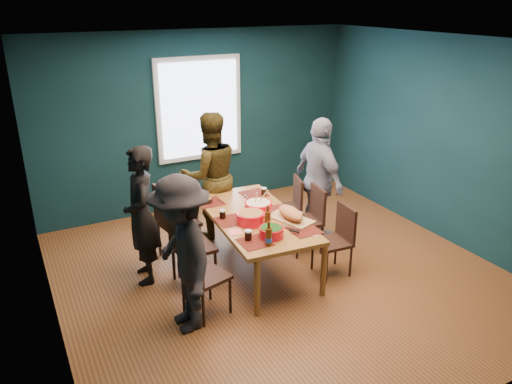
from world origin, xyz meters
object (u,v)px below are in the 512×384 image
at_px(person_far_left, 141,216).
at_px(bowl_herbs, 271,232).
at_px(chair_right_near, 339,235).
at_px(chair_left_near, 199,272).
at_px(chair_right_mid, 311,214).
at_px(person_right, 319,180).
at_px(cutting_board, 290,214).
at_px(person_near_left, 182,255).
at_px(bowl_salad, 251,218).
at_px(chair_left_far, 171,218).
at_px(chair_left_mid, 185,242).
at_px(person_back, 210,176).
at_px(dining_table, 254,221).
at_px(chair_right_far, 291,202).
at_px(bowl_dumpling, 258,207).

relative_size(person_far_left, bowl_herbs, 6.13).
bearing_deg(chair_right_near, chair_left_near, -173.46).
bearing_deg(chair_right_mid, person_right, 48.47).
xyz_separation_m(chair_left_near, cutting_board, (1.26, 0.30, 0.26)).
bearing_deg(person_near_left, cutting_board, 106.34).
xyz_separation_m(person_right, bowl_salad, (-1.29, -0.52, -0.06)).
height_order(chair_left_far, chair_left_mid, chair_left_far).
bearing_deg(bowl_herbs, chair_right_mid, 35.44).
xyz_separation_m(person_far_left, person_back, (1.16, 0.74, 0.06)).
bearing_deg(cutting_board, bowl_salad, 144.72).
bearing_deg(person_far_left, dining_table, 80.56).
relative_size(person_far_left, person_back, 0.93).
xyz_separation_m(dining_table, person_back, (-0.08, 1.14, 0.22)).
distance_m(chair_right_far, bowl_dumpling, 1.04).
relative_size(chair_left_near, bowl_herbs, 3.41).
height_order(person_far_left, bowl_herbs, person_far_left).
relative_size(chair_left_far, bowl_dumpling, 3.00).
relative_size(chair_left_far, person_back, 0.57).
relative_size(chair_left_mid, person_right, 0.57).
xyz_separation_m(dining_table, chair_left_mid, (-0.86, 0.03, -0.09)).
distance_m(chair_right_mid, person_near_left, 2.19).
relative_size(chair_left_mid, bowl_salad, 3.00).
relative_size(chair_left_mid, person_far_left, 0.59).
bearing_deg(chair_left_far, person_right, -18.77).
relative_size(person_far_left, bowl_salad, 5.10).
height_order(chair_right_far, person_far_left, person_far_left).
relative_size(chair_right_far, person_back, 0.48).
bearing_deg(chair_left_near, person_near_left, -170.89).
height_order(chair_left_mid, person_right, person_right).
relative_size(chair_right_mid, person_right, 0.51).
bearing_deg(chair_left_far, chair_right_far, -11.45).
height_order(chair_left_far, bowl_salad, chair_left_far).
distance_m(chair_right_mid, bowl_dumpling, 0.85).
distance_m(chair_right_near, person_near_left, 2.03).
relative_size(bowl_dumpling, bowl_herbs, 1.24).
xyz_separation_m(person_back, bowl_salad, (-0.05, -1.31, -0.08)).
distance_m(person_back, cutting_board, 1.50).
bearing_deg(dining_table, person_far_left, 166.48).
relative_size(dining_table, chair_right_near, 2.28).
bearing_deg(chair_left_near, bowl_herbs, -13.63).
bearing_deg(chair_right_far, chair_left_near, -130.54).
bearing_deg(person_back, bowl_salad, 92.96).
bearing_deg(chair_right_near, dining_table, 152.74).
relative_size(dining_table, bowl_herbs, 7.35).
distance_m(person_right, cutting_board, 1.07).
distance_m(dining_table, chair_right_mid, 0.90).
distance_m(dining_table, bowl_salad, 0.26).
relative_size(chair_left_mid, person_near_left, 0.59).
height_order(chair_right_near, person_back, person_back).
height_order(dining_table, person_right, person_right).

